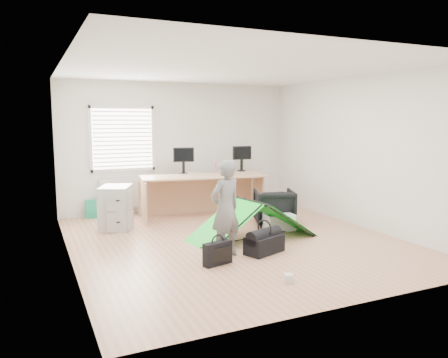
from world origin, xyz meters
name	(u,v)px	position (x,y,z in m)	size (l,w,h in m)	color
ground	(234,240)	(0.00, 0.00, 0.00)	(5.50, 5.50, 0.00)	tan
back_wall	(179,147)	(0.00, 2.75, 1.35)	(5.00, 0.02, 2.70)	silver
window	(123,139)	(-1.20, 2.71, 1.55)	(1.20, 0.06, 1.20)	silver
radiator	(125,193)	(-1.20, 2.67, 0.45)	(1.00, 0.12, 0.60)	silver
desk	(204,196)	(0.19, 1.82, 0.42)	(2.45, 0.78, 0.83)	tan
filing_cabinet	(116,208)	(-1.59, 1.55, 0.39)	(0.50, 0.66, 0.77)	#9C9DA1
monitor_left	(183,164)	(-0.10, 2.16, 1.03)	(0.42, 0.09, 0.40)	black
monitor_right	(242,162)	(1.21, 2.16, 1.03)	(0.41, 0.09, 0.39)	black
keyboard	(189,174)	(0.01, 2.14, 0.84)	(0.39, 0.13, 0.02)	beige
thermos	(215,167)	(0.59, 2.17, 0.95)	(0.07, 0.07, 0.24)	#AC607C
office_chair	(274,207)	(1.15, 0.68, 0.33)	(0.70, 0.72, 0.65)	black
person	(225,209)	(-0.48, -0.71, 0.69)	(0.51, 0.33, 1.39)	slate
kite	(252,220)	(0.31, -0.03, 0.31)	(2.01, 0.88, 0.62)	#12C423
storage_crate	(279,222)	(1.01, 0.28, 0.14)	(0.51, 0.35, 0.28)	silver
tote_bag	(93,209)	(-1.84, 2.63, 0.18)	(0.30, 0.13, 0.36)	#1F9973
laptop_bag	(218,253)	(-0.72, -0.98, 0.16)	(0.42, 0.13, 0.31)	black
white_box	(288,278)	(-0.21, -1.93, 0.05)	(0.10, 0.10, 0.10)	silver
duffel_bag	(264,244)	(0.11, -0.79, 0.13)	(0.59, 0.30, 0.26)	black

